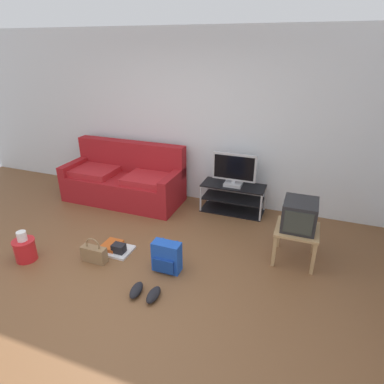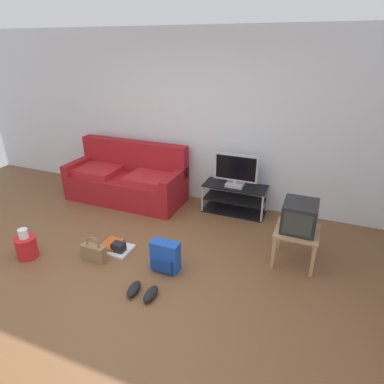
{
  "view_description": "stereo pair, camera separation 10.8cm",
  "coord_description": "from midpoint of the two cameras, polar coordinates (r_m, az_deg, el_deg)",
  "views": [
    {
      "loc": [
        1.79,
        -2.47,
        2.44
      ],
      "look_at": [
        0.46,
        1.07,
        0.74
      ],
      "focal_mm": 30.69,
      "sensor_mm": 36.0,
      "label": 1
    },
    {
      "loc": [
        1.9,
        -2.43,
        2.44
      ],
      "look_at": [
        0.46,
        1.07,
        0.74
      ],
      "focal_mm": 30.69,
      "sensor_mm": 36.0,
      "label": 2
    }
  ],
  "objects": [
    {
      "name": "flat_tv",
      "position": [
        5.0,
        8.24,
        3.69
      ],
      "size": [
        0.67,
        0.22,
        0.51
      ],
      "color": "#B2B2B7",
      "rests_on": "tv_stand"
    },
    {
      "name": "crt_tv",
      "position": [
        4.04,
        18.92,
        -4.01
      ],
      "size": [
        0.38,
        0.43,
        0.35
      ],
      "color": "#232326",
      "rests_on": "side_table"
    },
    {
      "name": "sneakers_pair",
      "position": [
        3.67,
        -7.78,
        -16.76
      ],
      "size": [
        0.34,
        0.27,
        0.09
      ],
      "color": "black",
      "rests_on": "ground_plane"
    },
    {
      "name": "backpack",
      "position": [
        3.91,
        -3.87,
        -11.14
      ],
      "size": [
        0.33,
        0.23,
        0.37
      ],
      "rotation": [
        0.0,
        0.0,
        -0.14
      ],
      "color": "blue",
      "rests_on": "ground_plane"
    },
    {
      "name": "side_table",
      "position": [
        4.14,
        18.44,
        -7.11
      ],
      "size": [
        0.5,
        0.5,
        0.44
      ],
      "color": "tan",
      "rests_on": "ground_plane"
    },
    {
      "name": "handbag",
      "position": [
        4.26,
        -16.0,
        -9.96
      ],
      "size": [
        0.32,
        0.11,
        0.33
      ],
      "rotation": [
        0.0,
        0.0,
        0.53
      ],
      "color": "olive",
      "rests_on": "ground_plane"
    },
    {
      "name": "couch",
      "position": [
        5.67,
        -10.63,
        2.13
      ],
      "size": [
        1.97,
        0.83,
        0.95
      ],
      "color": "maroon",
      "rests_on": "ground_plane"
    },
    {
      "name": "tv_stand",
      "position": [
        5.2,
        7.99,
        -1.17
      ],
      "size": [
        0.98,
        0.41,
        0.45
      ],
      "color": "black",
      "rests_on": "ground_plane"
    },
    {
      "name": "wall_back",
      "position": [
        5.35,
        1.66,
        12.49
      ],
      "size": [
        9.0,
        0.1,
        2.7
      ],
      "primitive_type": "cube",
      "color": "silver",
      "rests_on": "ground_plane"
    },
    {
      "name": "ground_plane",
      "position": [
        3.93,
        -11.83,
        -14.98
      ],
      "size": [
        9.0,
        9.8,
        0.02
      ],
      "primitive_type": "cube",
      "color": "brown"
    },
    {
      "name": "floor_tray",
      "position": [
        4.42,
        -12.51,
        -9.3
      ],
      "size": [
        0.42,
        0.33,
        0.14
      ],
      "color": "silver",
      "rests_on": "ground_plane"
    },
    {
      "name": "cleaning_bucket",
      "position": [
        4.58,
        -26.27,
        -8.35
      ],
      "size": [
        0.27,
        0.27,
        0.4
      ],
      "color": "red",
      "rests_on": "ground_plane"
    }
  ]
}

